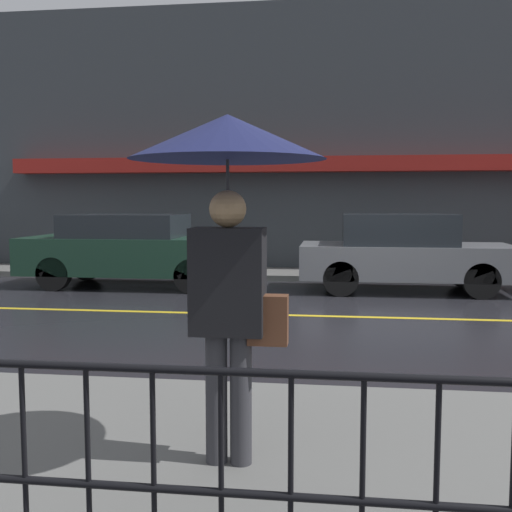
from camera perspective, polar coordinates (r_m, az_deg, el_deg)
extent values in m
plane|color=black|center=(9.18, 10.81, -5.76)|extent=(80.00, 80.00, 0.00)
cube|color=#60605E|center=(4.02, 15.55, -19.55)|extent=(28.00, 3.09, 0.13)
cube|color=#60605E|center=(13.77, 9.69, -1.82)|extent=(28.00, 1.64, 0.13)
cube|color=gold|center=(9.18, 10.81, -5.74)|extent=(25.20, 0.12, 0.01)
cube|color=#383D42|center=(14.71, 9.73, 10.97)|extent=(28.00, 0.30, 6.45)
cube|color=maroon|center=(14.23, 9.76, 8.64)|extent=(16.80, 0.55, 0.35)
cylinder|color=black|center=(2.48, 20.38, -11.10)|extent=(12.00, 0.04, 0.04)
cylinder|color=black|center=(2.67, 20.01, -21.67)|extent=(12.00, 0.04, 0.04)
cylinder|color=black|center=(2.90, -21.16, -18.44)|extent=(0.02, 0.02, 0.93)
cylinder|color=black|center=(2.78, -15.67, -19.32)|extent=(0.02, 0.02, 0.93)
cylinder|color=black|center=(2.69, -9.71, -20.08)|extent=(0.02, 0.02, 0.93)
cylinder|color=black|center=(2.63, -3.33, -20.66)|extent=(0.02, 0.02, 0.93)
cylinder|color=black|center=(2.60, 3.32, -21.02)|extent=(0.02, 0.02, 0.93)
cylinder|color=black|center=(2.59, 10.09, -21.12)|extent=(0.02, 0.02, 0.93)
cylinder|color=black|center=(2.62, 16.78, -20.95)|extent=(0.02, 0.02, 0.93)
cylinder|color=black|center=(2.68, 23.22, -20.54)|extent=(0.02, 0.02, 0.93)
cylinder|color=#333338|center=(3.79, -3.79, -13.33)|extent=(0.13, 0.13, 0.81)
cylinder|color=#333338|center=(3.76, -1.45, -13.45)|extent=(0.13, 0.13, 0.81)
cube|color=black|center=(3.61, -2.67, -2.39)|extent=(0.44, 0.26, 0.64)
sphere|color=tan|center=(3.57, -2.70, 4.50)|extent=(0.22, 0.22, 0.22)
cylinder|color=#262628|center=(3.58, -2.70, 3.37)|extent=(0.02, 0.02, 0.72)
cone|color=#191E4C|center=(3.59, -2.73, 11.27)|extent=(1.17, 1.17, 0.26)
cube|color=brown|center=(3.61, 1.14, -6.09)|extent=(0.24, 0.12, 0.30)
cube|color=#193828|center=(12.45, -11.45, 0.11)|extent=(4.43, 1.80, 0.73)
cube|color=#1E2328|center=(12.47, -12.27, 2.84)|extent=(2.30, 1.66, 0.46)
cylinder|color=black|center=(12.87, -4.49, -1.05)|extent=(0.66, 0.22, 0.66)
cylinder|color=black|center=(11.34, -6.14, -1.91)|extent=(0.66, 0.22, 0.66)
cylinder|color=black|center=(13.71, -15.79, -0.85)|extent=(0.66, 0.22, 0.66)
cylinder|color=black|center=(12.28, -18.70, -1.62)|extent=(0.66, 0.22, 0.66)
cube|color=slate|center=(11.87, 14.05, -0.45)|extent=(4.00, 1.71, 0.63)
cube|color=#1E2328|center=(11.81, 13.34, 2.50)|extent=(2.08, 1.57, 0.58)
cylinder|color=black|center=(12.82, 19.15, -1.38)|extent=(0.65, 0.22, 0.65)
cylinder|color=black|center=(11.38, 20.66, -2.23)|extent=(0.65, 0.22, 0.65)
cylinder|color=black|center=(12.55, 8.00, -1.27)|extent=(0.65, 0.22, 0.65)
cylinder|color=black|center=(11.08, 8.08, -2.14)|extent=(0.65, 0.22, 0.65)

